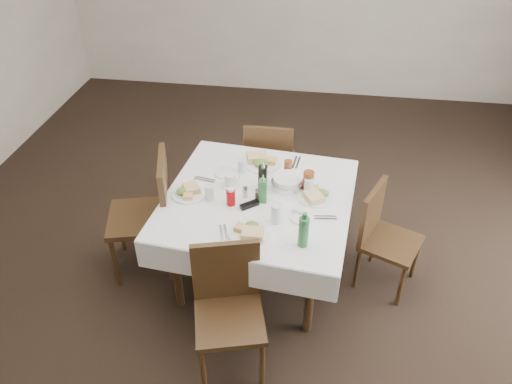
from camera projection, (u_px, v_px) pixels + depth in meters
ground_plane at (260, 268)px, 4.12m from camera, size 7.00×7.00×0.00m
room_shell at (262, 72)px, 3.12m from camera, size 6.04×7.04×2.80m
dining_table at (258, 205)px, 3.70m from camera, size 1.47×1.47×0.76m
chair_north at (269, 160)px, 4.51m from camera, size 0.43×0.43×0.90m
chair_south at (228, 301)px, 3.16m from camera, size 0.53×0.53×0.91m
chair_east at (382, 232)px, 3.75m from camera, size 0.53×0.53×0.85m
chair_west at (151, 208)px, 3.83m from camera, size 0.59×0.59×1.02m
meal_north at (261, 161)px, 3.99m from camera, size 0.31×0.31×0.07m
meal_south at (250, 232)px, 3.29m from camera, size 0.28×0.28×0.06m
meal_east at (316, 195)px, 3.62m from camera, size 0.27×0.27×0.06m
meal_west at (188, 192)px, 3.66m from camera, size 0.25×0.25×0.06m
side_plate_a at (225, 173)px, 3.89m from camera, size 0.17×0.17×0.01m
side_plate_b at (302, 217)px, 3.44m from camera, size 0.17×0.17×0.01m
water_n at (242, 166)px, 3.88m from camera, size 0.06×0.06×0.11m
water_s at (277, 213)px, 3.37m from camera, size 0.08×0.08×0.14m
water_e at (309, 186)px, 3.64m from camera, size 0.07×0.07×0.13m
water_w at (209, 193)px, 3.59m from camera, size 0.06×0.06×0.11m
iced_tea_a at (288, 168)px, 3.84m from camera, size 0.06×0.06×0.13m
iced_tea_b at (308, 182)px, 3.65m from camera, size 0.08×0.08×0.17m
bread_basket at (287, 182)px, 3.73m from camera, size 0.24×0.24×0.08m
oil_cruet_dark at (263, 177)px, 3.65m from camera, size 0.06×0.06×0.26m
oil_cruet_green at (263, 190)px, 3.54m from camera, size 0.06×0.06×0.24m
ketchup_bottle at (231, 197)px, 3.54m from camera, size 0.06×0.06×0.14m
salt_shaker at (245, 192)px, 3.62m from camera, size 0.04×0.04×0.08m
pepper_shaker at (258, 195)px, 3.59m from camera, size 0.04×0.04×0.09m
coffee_mug at (231, 180)px, 3.73m from camera, size 0.14×0.14×0.10m
sunglasses at (249, 205)px, 3.54m from camera, size 0.14×0.12×0.03m
green_bottle at (304, 231)px, 3.16m from camera, size 0.07×0.07×0.26m
sugar_caddy at (298, 211)px, 3.48m from camera, size 0.09×0.07×0.04m
cutlery_n at (296, 163)px, 4.01m from camera, size 0.07×0.19×0.01m
cutlery_s at (224, 234)px, 3.30m from camera, size 0.10×0.19×0.01m
cutlery_e at (323, 218)px, 3.44m from camera, size 0.19×0.07×0.01m
cutlery_w at (204, 179)px, 3.82m from camera, size 0.17×0.07×0.01m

